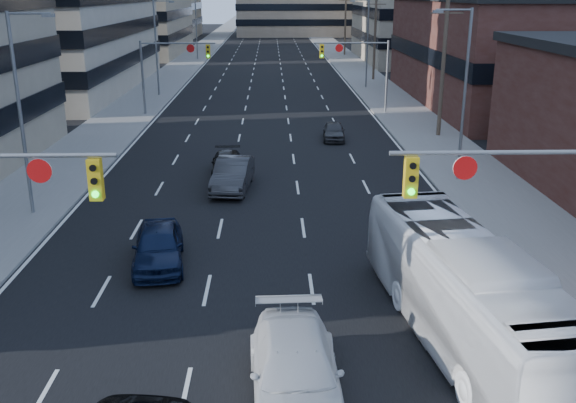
# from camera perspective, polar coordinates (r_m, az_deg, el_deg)

# --- Properties ---
(road_surface) EXTENTS (18.00, 300.00, 0.02)m
(road_surface) POSITION_cam_1_polar(r_m,az_deg,el_deg) (138.38, -1.75, 14.14)
(road_surface) COLOR black
(road_surface) RESTS_ON ground
(sidewalk_left) EXTENTS (5.00, 300.00, 0.15)m
(sidewalk_left) POSITION_cam_1_polar(r_m,az_deg,el_deg) (138.89, -6.64, 14.08)
(sidewalk_left) COLOR slate
(sidewalk_left) RESTS_ON ground
(sidewalk_right) EXTENTS (5.00, 300.00, 0.15)m
(sidewalk_right) POSITION_cam_1_polar(r_m,az_deg,el_deg) (138.82, 3.15, 14.16)
(sidewalk_right) COLOR slate
(sidewalk_right) RESTS_ON ground
(office_left_far) EXTENTS (20.00, 30.00, 16.00)m
(office_left_far) POSITION_cam_1_polar(r_m,az_deg,el_deg) (110.79, -14.90, 16.70)
(office_left_far) COLOR gray
(office_left_far) RESTS_ON ground
(storefront_right_mid) EXTENTS (20.00, 30.00, 9.00)m
(storefront_right_mid) POSITION_cam_1_polar(r_m,az_deg,el_deg) (62.85, 20.99, 12.21)
(storefront_right_mid) COLOR #472119
(storefront_right_mid) RESTS_ON ground
(office_right_far) EXTENTS (22.00, 28.00, 14.00)m
(office_right_far) POSITION_cam_1_polar(r_m,az_deg,el_deg) (99.16, 13.36, 16.13)
(office_right_far) COLOR gray
(office_right_far) RESTS_ON ground
(bg_block_right) EXTENTS (22.00, 22.00, 12.00)m
(bg_block_right) POSITION_cam_1_polar(r_m,az_deg,el_deg) (141.65, 11.84, 16.30)
(bg_block_right) COLOR gray
(bg_block_right) RESTS_ON ground
(signal_near_right) EXTENTS (6.59, 0.33, 6.00)m
(signal_near_right) POSITION_cam_1_polar(r_m,az_deg,el_deg) (18.32, 21.02, -0.37)
(signal_near_right) COLOR slate
(signal_near_right) RESTS_ON ground
(signal_far_left) EXTENTS (6.09, 0.33, 6.00)m
(signal_far_left) POSITION_cam_1_polar(r_m,az_deg,el_deg) (53.93, -10.41, 12.08)
(signal_far_left) COLOR slate
(signal_far_left) RESTS_ON ground
(signal_far_right) EXTENTS (6.09, 0.33, 6.00)m
(signal_far_right) POSITION_cam_1_polar(r_m,az_deg,el_deg) (53.80, 6.36, 12.24)
(signal_far_right) COLOR slate
(signal_far_right) RESTS_ON ground
(utility_pole_block) EXTENTS (2.20, 0.28, 11.00)m
(utility_pole_block) POSITION_cam_1_polar(r_m,az_deg,el_deg) (45.75, 13.71, 12.68)
(utility_pole_block) COLOR #4C3D2D
(utility_pole_block) RESTS_ON ground
(utility_pole_midblock) EXTENTS (2.20, 0.28, 11.00)m
(utility_pole_midblock) POSITION_cam_1_polar(r_m,az_deg,el_deg) (75.07, 7.76, 14.98)
(utility_pole_midblock) COLOR #4C3D2D
(utility_pole_midblock) RESTS_ON ground
(utility_pole_distant) EXTENTS (2.20, 0.28, 11.00)m
(utility_pole_distant) POSITION_cam_1_polar(r_m,az_deg,el_deg) (104.77, 5.13, 15.94)
(utility_pole_distant) COLOR #4C3D2D
(utility_pole_distant) RESTS_ON ground
(streetlight_left_near) EXTENTS (2.03, 0.22, 9.00)m
(streetlight_left_near) POSITION_cam_1_polar(r_m,az_deg,el_deg) (30.41, -22.50, 7.88)
(streetlight_left_near) COLOR slate
(streetlight_left_near) RESTS_ON ground
(streetlight_left_mid) EXTENTS (2.03, 0.22, 9.00)m
(streetlight_left_mid) POSITION_cam_1_polar(r_m,az_deg,el_deg) (64.13, -11.52, 13.62)
(streetlight_left_mid) COLOR slate
(streetlight_left_mid) RESTS_ON ground
(streetlight_left_far) EXTENTS (2.03, 0.22, 9.00)m
(streetlight_left_far) POSITION_cam_1_polar(r_m,az_deg,el_deg) (98.74, -8.07, 15.28)
(streetlight_left_far) COLOR slate
(streetlight_left_far) RESTS_ON ground
(streetlight_right_near) EXTENTS (2.03, 0.22, 9.00)m
(streetlight_right_near) POSITION_cam_1_polar(r_m,az_deg,el_deg) (34.81, 15.23, 9.76)
(streetlight_right_near) COLOR slate
(streetlight_right_near) RESTS_ON ground
(streetlight_right_far) EXTENTS (2.03, 0.22, 9.00)m
(streetlight_right_far) POSITION_cam_1_polar(r_m,az_deg,el_deg) (68.91, 6.95, 14.14)
(streetlight_right_far) COLOR slate
(streetlight_right_far) RESTS_ON ground
(white_van) EXTENTS (2.46, 5.63, 1.61)m
(white_van) POSITION_cam_1_polar(r_m,az_deg,el_deg) (16.43, 0.69, -14.91)
(white_van) COLOR silver
(white_van) RESTS_ON ground
(transit_bus) EXTENTS (4.07, 11.62, 3.17)m
(transit_bus) POSITION_cam_1_polar(r_m,az_deg,el_deg) (19.19, 15.58, -7.81)
(transit_bus) COLOR silver
(transit_bus) RESTS_ON ground
(sedan_blue) EXTENTS (2.38, 4.71, 1.54)m
(sedan_blue) POSITION_cam_1_polar(r_m,az_deg,el_deg) (24.37, -11.46, -3.89)
(sedan_blue) COLOR black
(sedan_blue) RESTS_ON ground
(sedan_grey_center) EXTENTS (2.16, 5.00, 1.60)m
(sedan_grey_center) POSITION_cam_1_polar(r_m,az_deg,el_deg) (33.17, -4.94, 2.42)
(sedan_grey_center) COLOR #303033
(sedan_grey_center) RESTS_ON ground
(sedan_black_far) EXTENTS (1.96, 4.37, 1.24)m
(sedan_black_far) POSITION_cam_1_polar(r_m,az_deg,el_deg) (35.85, -5.40, 3.31)
(sedan_black_far) COLOR black
(sedan_black_far) RESTS_ON ground
(sedan_grey_right) EXTENTS (1.69, 3.71, 1.23)m
(sedan_grey_right) POSITION_cam_1_polar(r_m,az_deg,el_deg) (44.51, 4.09, 6.27)
(sedan_grey_right) COLOR #363639
(sedan_grey_right) RESTS_ON ground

